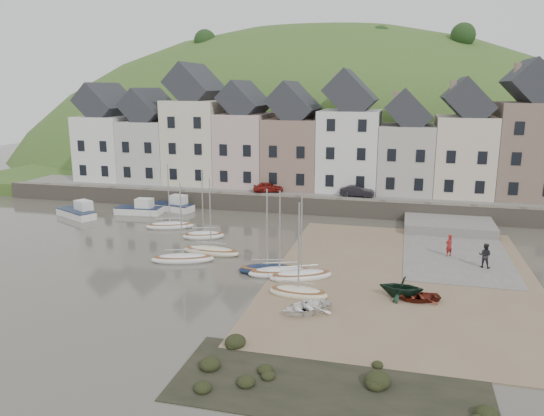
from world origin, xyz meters
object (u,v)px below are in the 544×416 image
(rowboat_red, at_px, (419,297))
(person_red, at_px, (449,245))
(rowboat_green, at_px, (401,287))
(car_left, at_px, (268,187))
(rowboat_white, at_px, (306,307))
(sailboat_0, at_px, (170,225))
(person_dark, at_px, (485,255))
(car_right, at_px, (357,191))

(rowboat_red, relative_size, person_red, 1.48)
(rowboat_green, bearing_deg, car_left, -144.35)
(person_red, height_order, car_left, car_left)
(rowboat_white, distance_m, car_left, 28.82)
(sailboat_0, relative_size, rowboat_green, 2.35)
(person_dark, bearing_deg, sailboat_0, 7.98)
(sailboat_0, relative_size, car_right, 1.75)
(car_right, bearing_deg, rowboat_red, -162.48)
(person_dark, xyz_separation_m, car_left, (-20.62, 16.32, 1.14))
(rowboat_white, distance_m, person_dark, 15.61)
(rowboat_white, distance_m, rowboat_green, 6.55)
(rowboat_white, relative_size, person_red, 1.80)
(rowboat_red, xyz_separation_m, person_dark, (4.74, 7.43, 0.70))
(person_dark, height_order, car_right, car_right)
(rowboat_red, relative_size, car_right, 0.72)
(rowboat_red, bearing_deg, person_dark, 130.66)
(rowboat_red, distance_m, car_left, 28.63)
(person_dark, bearing_deg, car_right, -38.42)
(rowboat_green, xyz_separation_m, car_right, (-4.96, 23.47, 1.43))
(rowboat_white, distance_m, rowboat_red, 7.31)
(person_red, relative_size, car_right, 0.48)
(rowboat_red, bearing_deg, rowboat_green, -121.34)
(sailboat_0, relative_size, person_red, 3.63)
(person_dark, bearing_deg, rowboat_green, 69.00)
(rowboat_red, bearing_deg, person_red, 149.09)
(sailboat_0, height_order, car_left, sailboat_0)
(sailboat_0, xyz_separation_m, person_dark, (27.21, -4.88, 0.77))
(rowboat_red, bearing_deg, car_right, 177.47)
(rowboat_green, distance_m, person_red, 9.90)
(rowboat_green, bearing_deg, sailboat_0, -115.93)
(rowboat_white, bearing_deg, car_left, 157.96)
(rowboat_white, height_order, person_red, person_red)
(rowboat_white, height_order, person_dark, person_dark)
(person_dark, distance_m, car_left, 26.32)
(rowboat_green, relative_size, car_right, 0.75)
(person_red, bearing_deg, rowboat_red, 35.61)
(sailboat_0, relative_size, car_left, 1.90)
(person_red, distance_m, car_left, 23.18)
(rowboat_white, bearing_deg, rowboat_green, 83.45)
(rowboat_white, relative_size, rowboat_red, 1.21)
(rowboat_green, height_order, person_dark, person_dark)
(car_left, bearing_deg, person_red, -146.17)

